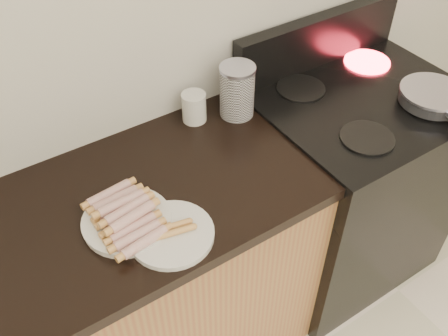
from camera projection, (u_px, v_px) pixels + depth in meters
wall_back at (116, 18)px, 1.43m from camera, size 4.00×0.04×2.60m
stove at (346, 185)px, 2.13m from camera, size 0.76×0.65×0.91m
stove_panel at (318, 40)px, 1.92m from camera, size 0.76×0.06×0.20m
burner_near_left at (367, 138)px, 1.64m from camera, size 0.18×0.18×0.01m
burner_near_right at (436, 104)px, 1.77m from camera, size 0.18×0.18×0.01m
burner_far_left at (301, 89)px, 1.85m from camera, size 0.18×0.18×0.01m
burner_far_right at (367, 62)px, 1.98m from camera, size 0.18×0.18×0.01m
frying_pan at (433, 96)px, 1.76m from camera, size 0.24×0.39×0.05m
main_plate at (127, 222)px, 1.39m from camera, size 0.28×0.28×0.02m
side_plate at (171, 234)px, 1.36m from camera, size 0.25×0.25×0.02m
hotdog_pile at (126, 215)px, 1.37m from camera, size 0.14×0.26×0.05m
plain_sausages at (171, 230)px, 1.34m from camera, size 0.12×0.07×0.02m
canister at (237, 91)px, 1.70m from camera, size 0.12×0.12×0.19m
mug at (194, 107)px, 1.70m from camera, size 0.09×0.09×0.10m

